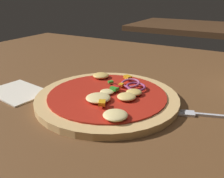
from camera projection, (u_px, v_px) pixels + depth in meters
The scene contains 5 objects.
dining_table at pixel (101, 98), 0.56m from camera, with size 1.38×1.09×0.03m.
pizza at pixel (108, 97), 0.50m from camera, with size 0.29×0.29×0.03m.
fork at pixel (210, 115), 0.44m from camera, with size 0.18×0.07×0.01m.
napkin at pixel (18, 92), 0.54m from camera, with size 0.14×0.11×0.00m.
background_table at pixel (193, 27), 1.62m from camera, with size 0.78×0.56×0.03m.
Camera 1 is at (0.28, -0.43, 0.25)m, focal length 38.69 mm.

